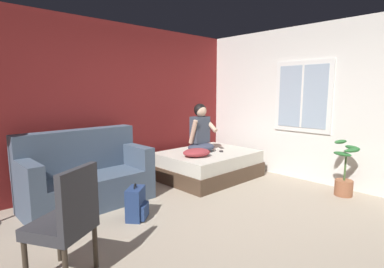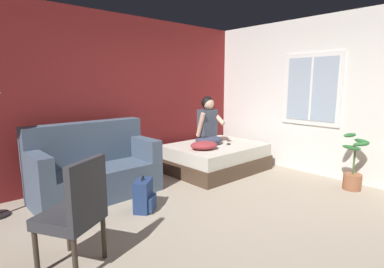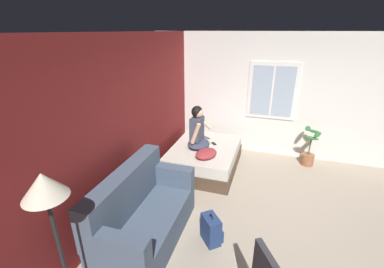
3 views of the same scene
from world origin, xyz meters
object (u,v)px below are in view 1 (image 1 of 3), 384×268
potted_plant (345,176)px  person_seated (201,132)px  couch (86,177)px  side_chair (67,219)px  cell_phone (221,151)px  bed (208,165)px  throw_pillow (197,153)px  backpack (136,204)px

potted_plant → person_seated: bearing=111.3°
person_seated → potted_plant: bearing=-68.7°
couch → side_chair: size_ratio=1.74×
couch → cell_phone: size_ratio=11.87×
bed → couch: couch is taller
bed → throw_pillow: bearing=-161.1°
couch → potted_plant: couch is taller
person_seated → backpack: (-1.90, -0.77, -0.64)m
side_chair → potted_plant: 3.93m
cell_phone → potted_plant: size_ratio=0.17×
couch → cell_phone: bearing=-9.8°
bed → side_chair: size_ratio=1.75×
couch → throw_pillow: (1.76, -0.41, 0.16)m
bed → cell_phone: 0.35m
person_seated → potted_plant: 2.45m
person_seated → throw_pillow: bearing=-143.0°
person_seated → backpack: person_seated is taller
bed → couch: bearing=173.0°
cell_phone → potted_plant: potted_plant is taller
throw_pillow → cell_phone: 0.63m
side_chair → person_seated: 3.29m
cell_phone → potted_plant: 2.05m
bed → potted_plant: (0.80, -2.10, 0.07)m
side_chair → potted_plant: bearing=-12.3°
couch → potted_plant: bearing=-38.3°
person_seated → cell_phone: bearing=-46.5°
couch → backpack: (0.23, -0.91, -0.20)m
throw_pillow → cell_phone: size_ratio=3.33×
cell_phone → backpack: bearing=62.7°
potted_plant → couch: bearing=141.7°
person_seated → throw_pillow: size_ratio=1.82×
cell_phone → potted_plant: bearing=157.1°
side_chair → throw_pillow: size_ratio=2.04×
bed → person_seated: (-0.06, 0.13, 0.60)m
couch → potted_plant: 3.82m
side_chair → cell_phone: bearing=19.0°
couch → cell_phone: couch is taller
backpack → person_seated: bearing=22.1°
throw_pillow → potted_plant: (1.23, -1.95, -0.25)m
bed → cell_phone: cell_phone is taller
couch → potted_plant: (3.00, -2.36, -0.09)m
bed → throw_pillow: size_ratio=3.57×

